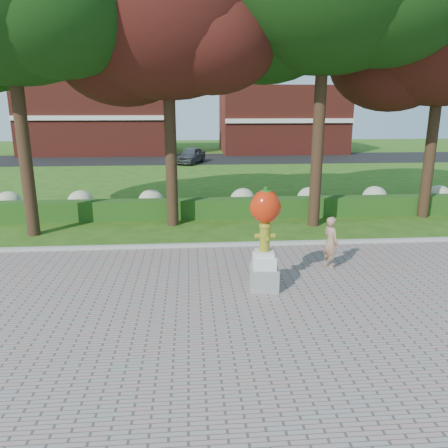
{
  "coord_description": "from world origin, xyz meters",
  "views": [
    {
      "loc": [
        -1.29,
        -10.73,
        4.54
      ],
      "look_at": [
        -0.37,
        1.0,
        1.34
      ],
      "focal_mm": 35.0,
      "sensor_mm": 36.0,
      "label": 1
    }
  ],
  "objects": [
    {
      "name": "ground",
      "position": [
        0.0,
        0.0,
        0.0
      ],
      "size": [
        100.0,
        100.0,
        0.0
      ],
      "primitive_type": "plane",
      "color": "#285314",
      "rests_on": "ground"
    },
    {
      "name": "walkway",
      "position": [
        0.0,
        -4.0,
        0.02
      ],
      "size": [
        40.0,
        14.0,
        0.04
      ],
      "primitive_type": "cube",
      "color": "gray",
      "rests_on": "ground"
    },
    {
      "name": "curb",
      "position": [
        0.0,
        3.0,
        0.07
      ],
      "size": [
        40.0,
        0.18,
        0.15
      ],
      "primitive_type": "cube",
      "color": "#ADADA5",
      "rests_on": "ground"
    },
    {
      "name": "lawn_hedge",
      "position": [
        0.0,
        7.0,
        0.4
      ],
      "size": [
        24.0,
        0.7,
        0.8
      ],
      "primitive_type": "cube",
      "color": "#1F4213",
      "rests_on": "ground"
    },
    {
      "name": "hydrangea_row",
      "position": [
        0.57,
        8.0,
        0.55
      ],
      "size": [
        20.1,
        1.1,
        0.99
      ],
      "color": "#A9B087",
      "rests_on": "ground"
    },
    {
      "name": "street",
      "position": [
        0.0,
        28.0,
        0.01
      ],
      "size": [
        50.0,
        8.0,
        0.02
      ],
      "primitive_type": "cube",
      "color": "black",
      "rests_on": "ground"
    },
    {
      "name": "building_left",
      "position": [
        -10.0,
        34.0,
        3.5
      ],
      "size": [
        14.0,
        8.0,
        7.0
      ],
      "primitive_type": "cube",
      "color": "maroon",
      "rests_on": "ground"
    },
    {
      "name": "building_right",
      "position": [
        8.0,
        34.0,
        3.2
      ],
      "size": [
        12.0,
        8.0,
        6.4
      ],
      "primitive_type": "cube",
      "color": "maroon",
      "rests_on": "ground"
    },
    {
      "name": "tree_mid_left",
      "position": [
        -2.1,
        6.08,
        7.3
      ],
      "size": [
        8.25,
        7.04,
        10.69
      ],
      "color": "black",
      "rests_on": "ground"
    },
    {
      "name": "tree_far_right",
      "position": [
        8.4,
        6.58,
        6.97
      ],
      "size": [
        7.88,
        6.72,
        10.21
      ],
      "color": "black",
      "rests_on": "ground"
    },
    {
      "name": "hydrant_sculpture",
      "position": [
        0.52,
        -0.53,
        1.43
      ],
      "size": [
        0.77,
        0.77,
        2.62
      ],
      "rotation": [
        0.0,
        0.0,
        -0.08
      ],
      "color": "gray",
      "rests_on": "walkway"
    },
    {
      "name": "woman",
      "position": [
        2.65,
        0.81,
        0.79
      ],
      "size": [
        0.54,
        0.64,
        1.51
      ],
      "primitive_type": "imported",
      "rotation": [
        0.0,
        0.0,
        1.94
      ],
      "color": "#A17A5C",
      "rests_on": "walkway"
    },
    {
      "name": "parked_car",
      "position": [
        -1.21,
        25.0,
        0.66
      ],
      "size": [
        2.75,
        4.03,
        1.27
      ],
      "primitive_type": "imported",
      "rotation": [
        0.0,
        0.0,
        -0.37
      ],
      "color": "#44474C",
      "rests_on": "street"
    }
  ]
}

